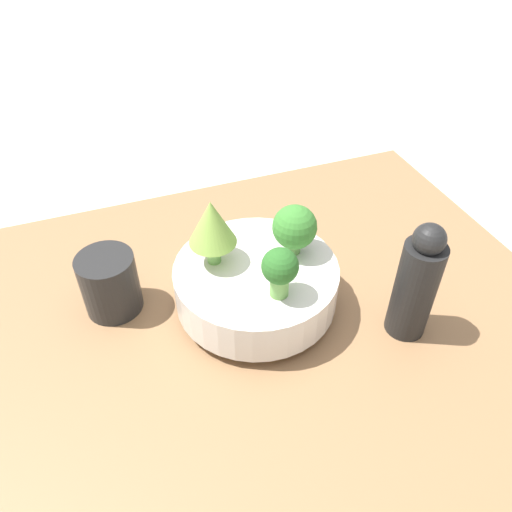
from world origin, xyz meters
The scene contains 8 objects.
ground_plane centered at (0.00, 0.00, 0.00)m, with size 6.00×6.00×0.00m, color beige.
table centered at (0.00, 0.00, 0.02)m, with size 0.82×0.66×0.05m.
bowl centered at (0.01, -0.02, 0.09)m, with size 0.22×0.22×0.07m.
broccoli_floret_back centered at (0.00, 0.04, 0.16)m, with size 0.05×0.05×0.07m.
broccoli_floret_left centered at (-0.05, -0.03, 0.16)m, with size 0.06×0.06×0.07m.
romanesco_piece_near centered at (0.06, -0.05, 0.18)m, with size 0.06×0.06×0.10m.
cup centered at (0.19, -0.09, 0.09)m, with size 0.08×0.08×0.09m.
pepper_mill centered at (-0.16, 0.09, 0.13)m, with size 0.05×0.05×0.17m.
Camera 1 is at (0.18, 0.43, 0.56)m, focal length 35.00 mm.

